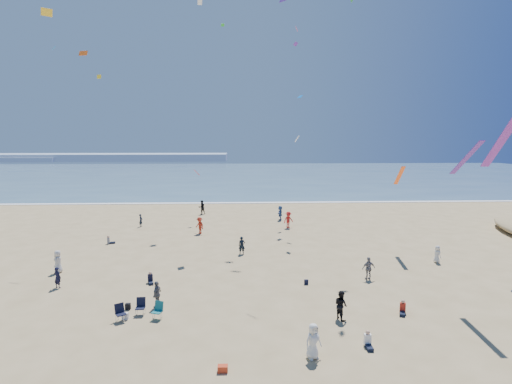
{
  "coord_description": "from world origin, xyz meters",
  "views": [
    {
      "loc": [
        0.89,
        -18.3,
        10.33
      ],
      "look_at": [
        2.0,
        8.0,
        6.78
      ],
      "focal_mm": 28.0,
      "sensor_mm": 36.0,
      "label": 1
    }
  ],
  "objects": [
    {
      "name": "white_tote",
      "position": [
        -5.71,
        3.73,
        0.2
      ],
      "size": [
        0.35,
        0.2,
        0.4
      ],
      "primitive_type": "cube",
      "color": "silver",
      "rests_on": "ground"
    },
    {
      "name": "standing_flyers",
      "position": [
        3.39,
        18.04,
        0.89
      ],
      "size": [
        32.74,
        37.49,
        1.91
      ],
      "color": "#355892",
      "rests_on": "ground"
    },
    {
      "name": "black_backpack",
      "position": [
        -5.92,
        5.09,
        0.19
      ],
      "size": [
        0.3,
        0.22,
        0.38
      ],
      "primitive_type": "cube",
      "color": "black",
      "rests_on": "ground"
    },
    {
      "name": "headland_far",
      "position": [
        -60.0,
        170.0,
        1.6
      ],
      "size": [
        110.0,
        20.0,
        3.2
      ],
      "primitive_type": "cube",
      "color": "#7A8EA8",
      "rests_on": "ground"
    },
    {
      "name": "ground",
      "position": [
        0.0,
        0.0,
        0.0
      ],
      "size": [
        220.0,
        220.0,
        0.0
      ],
      "primitive_type": "plane",
      "color": "tan",
      "rests_on": "ground"
    },
    {
      "name": "headland_near",
      "position": [
        -100.0,
        165.0,
        1.0
      ],
      "size": [
        40.0,
        14.0,
        2.0
      ],
      "primitive_type": "cube",
      "color": "#7A8EA8",
      "rests_on": "ground"
    },
    {
      "name": "chair_cluster",
      "position": [
        -4.91,
        3.8,
        0.5
      ],
      "size": [
        2.79,
        1.52,
        1.0
      ],
      "color": "black",
      "rests_on": "ground"
    },
    {
      "name": "seated_group",
      "position": [
        0.21,
        5.81,
        0.42
      ],
      "size": [
        23.52,
        26.73,
        0.84
      ],
      "color": "white",
      "rests_on": "ground"
    },
    {
      "name": "kites_aloft",
      "position": [
        8.02,
        14.35,
        14.99
      ],
      "size": [
        44.24,
        44.7,
        25.09
      ],
      "color": "red",
      "rests_on": "ground"
    },
    {
      "name": "ocean",
      "position": [
        0.0,
        95.0,
        0.03
      ],
      "size": [
        220.0,
        100.0,
        0.06
      ],
      "primitive_type": "cube",
      "color": "#476B84",
      "rests_on": "ground"
    },
    {
      "name": "surf_line",
      "position": [
        0.0,
        45.0,
        0.04
      ],
      "size": [
        220.0,
        1.2,
        0.08
      ],
      "primitive_type": "cube",
      "color": "white",
      "rests_on": "ground"
    },
    {
      "name": "cooler",
      "position": [
        0.1,
        -1.71,
        0.15
      ],
      "size": [
        0.45,
        0.3,
        0.3
      ],
      "primitive_type": "cube",
      "color": "red",
      "rests_on": "ground"
    },
    {
      "name": "navy_bag",
      "position": [
        5.62,
        8.82,
        0.17
      ],
      "size": [
        0.28,
        0.18,
        0.34
      ],
      "primitive_type": "cube",
      "color": "black",
      "rests_on": "ground"
    }
  ]
}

